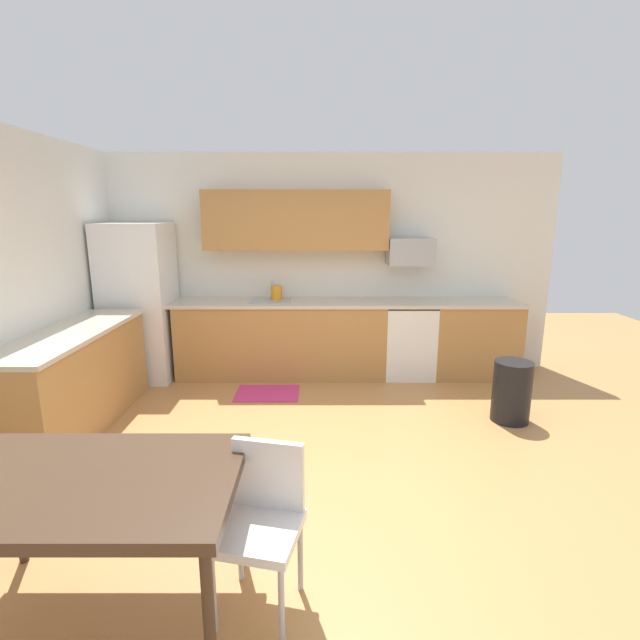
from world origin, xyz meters
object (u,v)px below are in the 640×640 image
Objects in this scene: oven_range at (406,339)px; dining_table at (87,490)px; microwave at (409,251)px; chair_near_table at (261,514)px; kettle at (275,294)px; refrigerator at (138,303)px; trash_bin at (510,391)px.

oven_range is 4.25m from dining_table.
dining_table is (-2.18, -3.74, -0.81)m from microwave.
kettle reaches higher than chair_near_table.
chair_near_table is (0.80, 0.12, -0.21)m from dining_table.
chair_near_table is (-1.38, -3.62, -1.03)m from microwave.
kettle reaches higher than dining_table.
refrigerator is at bearing -178.59° from oven_range.
refrigerator is 1.34× the size of dining_table.
kettle is (0.56, 3.69, 0.30)m from dining_table.
chair_near_table is 3.07m from trash_bin.
oven_range is 0.65× the size of dining_table.
refrigerator reaches higher than dining_table.
chair_near_table reaches higher than trash_bin.
refrigerator is 9.36× the size of kettle.
trash_bin is (4.02, -1.26, -0.64)m from refrigerator.
microwave reaches higher than kettle.
microwave reaches higher than chair_near_table.
kettle is (-2.39, 1.39, 0.72)m from trash_bin.
oven_range is 1.52× the size of trash_bin.
oven_range is (3.26, 0.08, -0.48)m from refrigerator.
chair_near_table is at bearing -110.88° from microwave.
oven_range is 3.78m from chair_near_table.
refrigerator is at bearing 162.60° from trash_bin.
trash_bin is 2.85m from kettle.
trash_bin is (2.15, 2.18, -0.20)m from chair_near_table.
microwave is 4.01m from chair_near_table.
refrigerator is 3.94m from chair_near_table.
microwave is 0.64× the size of chair_near_table.
refrigerator is at bearing -176.84° from microwave.
refrigerator is 3.12× the size of trash_bin.
kettle is (-1.62, -0.05, -0.51)m from microwave.
kettle is at bearing -178.23° from microwave.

